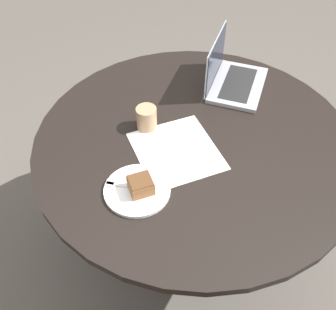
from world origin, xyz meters
The scene contains 8 objects.
ground_plane centered at (0.00, 0.00, 0.00)m, with size 12.00×12.00×0.00m, color #4C4742.
dining_table centered at (0.00, 0.00, 0.64)m, with size 1.23×1.23×0.78m.
paper_document centered at (-0.04, 0.10, 0.78)m, with size 0.32×0.29×0.00m.
plate centered at (-0.16, 0.29, 0.78)m, with size 0.23×0.23×0.01m.
cake_slice centered at (-0.17, 0.28, 0.81)m, with size 0.08×0.08×0.05m.
fork centered at (-0.13, 0.33, 0.79)m, with size 0.11×0.15×0.00m.
coffee_glass centered at (0.13, 0.15, 0.82)m, with size 0.08×0.08×0.09m.
laptop centered at (0.24, -0.29, 0.82)m, with size 0.38×0.37×0.22m.
Camera 1 is at (-0.96, 0.52, 1.82)m, focal length 42.00 mm.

